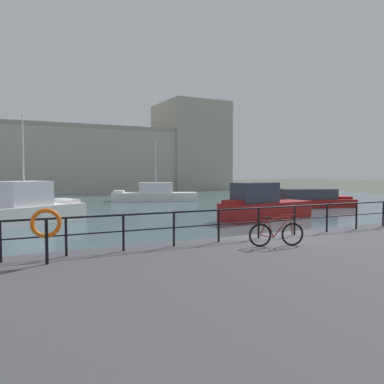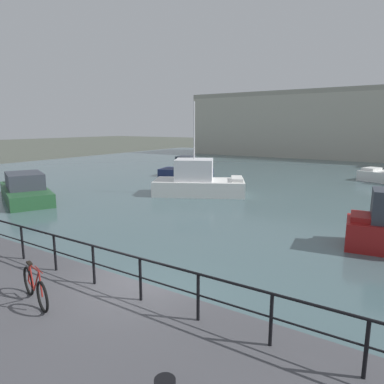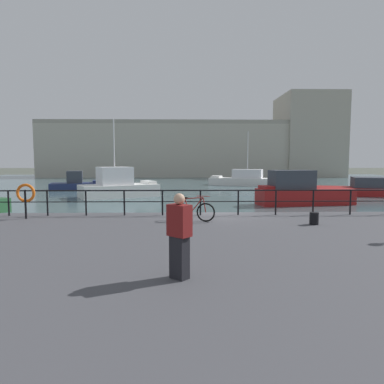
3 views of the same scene
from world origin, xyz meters
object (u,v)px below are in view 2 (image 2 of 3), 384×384
(moored_small_launch, at_px, (198,182))
(moored_green_narrowboat, at_px, (25,189))
(parked_bicycle, at_px, (35,287))
(moored_harbor_tender, at_px, (186,170))

(moored_small_launch, xyz_separation_m, moored_green_narrowboat, (-8.88, -7.97, -0.24))
(moored_green_narrowboat, xyz_separation_m, parked_bicycle, (14.89, -8.95, 0.56))
(moored_harbor_tender, bearing_deg, moored_green_narrowboat, -114.63)
(moored_small_launch, relative_size, parked_bicycle, 4.17)
(moored_small_launch, bearing_deg, moored_harbor_tender, 101.37)
(moored_harbor_tender, bearing_deg, moored_small_launch, -64.83)
(parked_bicycle, bearing_deg, moored_harbor_tender, 133.21)
(moored_harbor_tender, relative_size, parked_bicycle, 3.22)
(moored_small_launch, bearing_deg, moored_green_narrowboat, -165.73)
(moored_harbor_tender, distance_m, moored_small_launch, 9.47)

